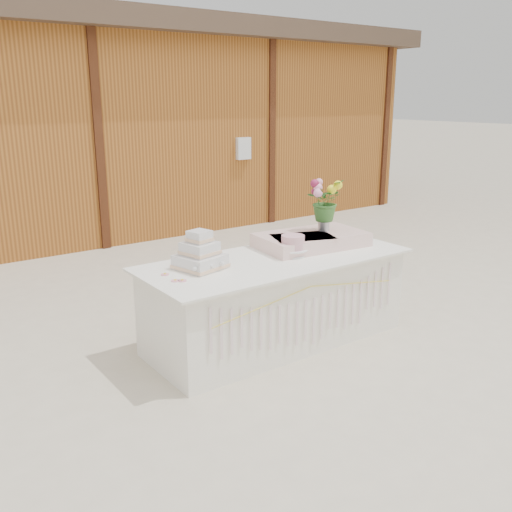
{
  "coord_description": "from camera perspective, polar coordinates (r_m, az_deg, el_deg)",
  "views": [
    {
      "loc": [
        -2.92,
        -3.73,
        2.12
      ],
      "look_at": [
        0.0,
        0.3,
        0.72
      ],
      "focal_mm": 40.0,
      "sensor_mm": 36.0,
      "label": 1
    }
  ],
  "objects": [
    {
      "name": "ground",
      "position": [
        5.19,
        1.96,
        -8.41
      ],
      "size": [
        80.0,
        80.0,
        0.0
      ],
      "primitive_type": "plane",
      "color": "beige",
      "rests_on": "ground"
    },
    {
      "name": "barn",
      "position": [
        10.16,
        -19.72,
        12.33
      ],
      "size": [
        12.6,
        4.6,
        3.3
      ],
      "color": "#9C5D20",
      "rests_on": "ground"
    },
    {
      "name": "pink_cake_stand",
      "position": [
        4.96,
        3.71,
        1.15
      ],
      "size": [
        0.26,
        0.26,
        0.19
      ],
      "color": "white",
      "rests_on": "cake_table"
    },
    {
      "name": "wedding_cake",
      "position": [
        4.62,
        -5.62,
        0.03
      ],
      "size": [
        0.42,
        0.42,
        0.31
      ],
      "rotation": [
        0.0,
        0.0,
        0.25
      ],
      "color": "silver",
      "rests_on": "cake_table"
    },
    {
      "name": "satin_runner",
      "position": [
        5.32,
        5.55,
        1.63
      ],
      "size": [
        1.05,
        0.67,
        0.13
      ],
      "primitive_type": "cube",
      "rotation": [
        0.0,
        0.0,
        -0.1
      ],
      "color": "beige",
      "rests_on": "cake_table"
    },
    {
      "name": "loose_flowers",
      "position": [
        4.42,
        -7.9,
        -2.11
      ],
      "size": [
        0.22,
        0.34,
        0.02
      ],
      "primitive_type": null,
      "rotation": [
        0.0,
        0.0,
        0.31
      ],
      "color": "pink",
      "rests_on": "cake_table"
    },
    {
      "name": "flower_vase",
      "position": [
        5.4,
        6.8,
        3.29
      ],
      "size": [
        0.11,
        0.11,
        0.14
      ],
      "primitive_type": "cylinder",
      "color": "#AEAEB3",
      "rests_on": "satin_runner"
    },
    {
      "name": "cake_table",
      "position": [
        5.04,
        2.04,
        -4.41
      ],
      "size": [
        2.4,
        1.0,
        0.77
      ],
      "color": "white",
      "rests_on": "ground"
    },
    {
      "name": "bouquet",
      "position": [
        5.35,
        6.89,
        6.03
      ],
      "size": [
        0.44,
        0.41,
        0.38
      ],
      "primitive_type": "imported",
      "rotation": [
        0.0,
        0.0,
        0.44
      ],
      "color": "#386E2C",
      "rests_on": "flower_vase"
    }
  ]
}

